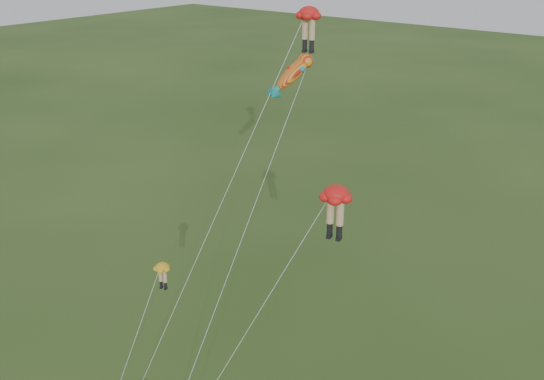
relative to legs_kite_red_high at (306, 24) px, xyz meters
The scene contains 4 objects.
legs_kite_red_high is the anchor object (origin of this frame).
legs_kite_red_mid 10.13m from the legs_kite_red_high, 42.72° to the right, with size 5.97×7.14×13.61m.
legs_kite_yellow 15.95m from the legs_kite_red_high, 118.48° to the right, with size 1.50×4.14×7.37m.
fish_kite 2.72m from the legs_kite_red_high, 111.26° to the right, with size 1.93×10.95×18.68m.
Camera 1 is at (21.13, -18.64, 24.41)m, focal length 40.00 mm.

